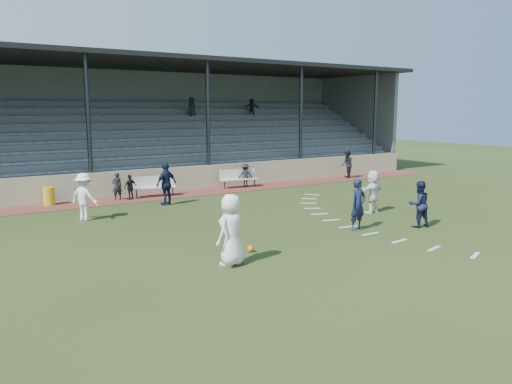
# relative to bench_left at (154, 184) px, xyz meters

# --- Properties ---
(ground) EXTENTS (90.00, 90.00, 0.00)m
(ground) POSITION_rel_bench_left_xyz_m (0.44, -10.58, -0.58)
(ground) COLOR #283616
(ground) RESTS_ON ground
(cinder_track) EXTENTS (34.00, 2.00, 0.02)m
(cinder_track) POSITION_rel_bench_left_xyz_m (0.44, -0.08, -0.57)
(cinder_track) COLOR #5A2924
(cinder_track) RESTS_ON ground
(retaining_wall) EXTENTS (34.00, 0.18, 1.20)m
(retaining_wall) POSITION_rel_bench_left_xyz_m (0.44, 0.97, 0.02)
(retaining_wall) COLOR #B3AA8A
(retaining_wall) RESTS_ON ground
(bench_left) EXTENTS (2.04, 0.72, 0.95)m
(bench_left) POSITION_rel_bench_left_xyz_m (0.00, 0.00, 0.00)
(bench_left) COLOR beige
(bench_left) RESTS_ON cinder_track
(bench_right) EXTENTS (2.03, 0.70, 0.95)m
(bench_right) POSITION_rel_bench_left_xyz_m (4.74, 0.23, 0.00)
(bench_right) COLOR beige
(bench_right) RESTS_ON cinder_track
(trash_bin) EXTENTS (0.48, 0.48, 0.77)m
(trash_bin) POSITION_rel_bench_left_xyz_m (-4.53, 0.41, -0.18)
(trash_bin) COLOR gold
(trash_bin) RESTS_ON cinder_track
(football) EXTENTS (0.20, 0.20, 0.20)m
(football) POSITION_rel_bench_left_xyz_m (-1.12, -10.22, -0.49)
(football) COLOR orange
(football) RESTS_ON ground
(player_white_lead) EXTENTS (1.08, 0.90, 1.88)m
(player_white_lead) POSITION_rel_bench_left_xyz_m (-2.18, -10.96, 0.35)
(player_white_lead) COLOR white
(player_white_lead) RESTS_ON ground
(player_navy_lead) EXTENTS (0.67, 0.47, 1.74)m
(player_navy_lead) POSITION_rel_bench_left_xyz_m (3.32, -9.93, 0.29)
(player_navy_lead) COLOR #131936
(player_navy_lead) RESTS_ON ground
(player_navy_mid) EXTENTS (0.90, 0.78, 1.61)m
(player_navy_mid) POSITION_rel_bench_left_xyz_m (5.39, -10.75, 0.22)
(player_navy_mid) COLOR #131936
(player_navy_mid) RESTS_ON ground
(player_white_wing) EXTENTS (1.17, 1.30, 1.74)m
(player_white_wing) POSITION_rel_bench_left_xyz_m (-4.00, -3.41, 0.29)
(player_white_wing) COLOR white
(player_white_wing) RESTS_ON ground
(player_navy_wing) EXTENTS (1.14, 0.77, 1.81)m
(player_navy_wing) POSITION_rel_bench_left_xyz_m (-0.29, -2.20, 0.32)
(player_navy_wing) COLOR #131936
(player_navy_wing) RESTS_ON ground
(player_white_back) EXTENTS (1.62, 0.78, 1.68)m
(player_white_back) POSITION_rel_bench_left_xyz_m (5.90, -8.10, 0.25)
(player_white_back) COLOR white
(player_white_back) RESTS_ON ground
(official) EXTENTS (0.94, 1.00, 1.63)m
(official) POSITION_rel_bench_left_xyz_m (12.01, -0.13, 0.25)
(official) COLOR black
(official) RESTS_ON cinder_track
(sub_left_near) EXTENTS (0.45, 0.30, 1.23)m
(sub_left_near) POSITION_rel_bench_left_xyz_m (-1.71, 0.05, 0.05)
(sub_left_near) COLOR black
(sub_left_near) RESTS_ON cinder_track
(sub_left_far) EXTENTS (0.72, 0.50, 1.14)m
(sub_left_far) POSITION_rel_bench_left_xyz_m (-1.19, -0.21, 0.01)
(sub_left_far) COLOR black
(sub_left_far) RESTS_ON cinder_track
(sub_right) EXTENTS (0.90, 0.70, 1.23)m
(sub_right) POSITION_rel_bench_left_xyz_m (5.11, 0.16, 0.05)
(sub_right) COLOR black
(sub_right) RESTS_ON cinder_track
(grandstand) EXTENTS (34.60, 9.00, 6.61)m
(grandstand) POSITION_rel_bench_left_xyz_m (0.45, 5.68, 1.62)
(grandstand) COLOR slate
(grandstand) RESTS_ON ground
(penalty_arc) EXTENTS (3.89, 14.63, 0.01)m
(penalty_arc) POSITION_rel_bench_left_xyz_m (4.56, -10.58, -0.58)
(penalty_arc) COLOR silver
(penalty_arc) RESTS_ON ground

